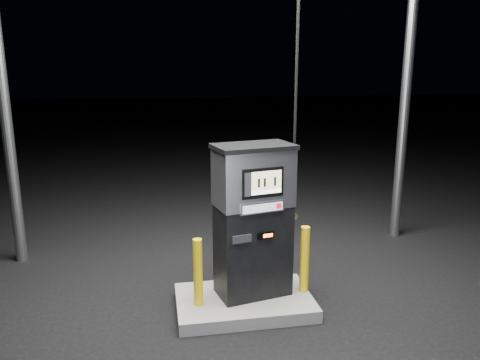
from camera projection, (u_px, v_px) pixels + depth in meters
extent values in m
plane|color=black|center=(244.00, 308.00, 5.59)|extent=(80.00, 80.00, 0.00)
cube|color=slate|center=(244.00, 302.00, 5.57)|extent=(1.60, 1.00, 0.15)
cylinder|color=gray|center=(5.00, 108.00, 6.46)|extent=(0.16, 0.16, 4.50)
cylinder|color=gray|center=(405.00, 103.00, 7.49)|extent=(0.16, 0.16, 4.50)
cube|color=black|center=(253.00, 250.00, 5.54)|extent=(0.92, 0.65, 1.10)
cube|color=silver|center=(253.00, 178.00, 5.33)|extent=(0.94, 0.67, 0.66)
cube|color=black|center=(254.00, 147.00, 5.24)|extent=(0.98, 0.71, 0.05)
cube|color=black|center=(263.00, 183.00, 5.10)|extent=(0.49, 0.13, 0.33)
cube|color=#B6B184|center=(267.00, 181.00, 5.10)|extent=(0.35, 0.08, 0.21)
cube|color=white|center=(266.00, 192.00, 5.12)|extent=(0.35, 0.08, 0.04)
cube|color=silver|center=(262.00, 208.00, 5.17)|extent=(0.52, 0.14, 0.12)
cube|color=#AAADB2|center=(263.00, 208.00, 5.15)|extent=(0.47, 0.10, 0.09)
cube|color=red|center=(279.00, 206.00, 5.22)|extent=(0.06, 0.02, 0.06)
cube|color=black|center=(266.00, 236.00, 5.26)|extent=(0.19, 0.06, 0.08)
cube|color=#FF490C|center=(268.00, 235.00, 5.26)|extent=(0.11, 0.03, 0.04)
cube|color=black|center=(242.00, 239.00, 5.16)|extent=(0.23, 0.07, 0.09)
cube|color=black|center=(288.00, 215.00, 5.62)|extent=(0.12, 0.17, 0.22)
cylinder|color=gray|center=(292.00, 215.00, 5.64)|extent=(0.10, 0.20, 0.06)
cylinder|color=black|center=(296.00, 91.00, 5.24)|extent=(0.04, 0.04, 2.73)
cylinder|color=yellow|center=(198.00, 272.00, 5.29)|extent=(0.14, 0.14, 0.79)
cylinder|color=yellow|center=(304.00, 259.00, 5.61)|extent=(0.12, 0.12, 0.82)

